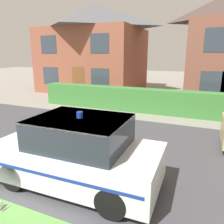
# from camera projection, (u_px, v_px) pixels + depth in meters

# --- Properties ---
(road_strip) EXTENTS (28.00, 6.69, 0.01)m
(road_strip) POSITION_uv_depth(u_px,v_px,m) (86.00, 143.00, 7.54)
(road_strip) COLOR #424247
(road_strip) RESTS_ON ground
(garden_hedge) EXTENTS (12.81, 0.83, 1.23)m
(garden_hedge) POSITION_uv_depth(u_px,v_px,m) (151.00, 101.00, 11.46)
(garden_hedge) COLOR #3D7F38
(garden_hedge) RESTS_ON ground
(police_car) EXTENTS (3.87, 1.90, 1.75)m
(police_car) POSITION_uv_depth(u_px,v_px,m) (78.00, 152.00, 5.03)
(police_car) COLOR black
(police_car) RESTS_ON road_strip
(house_left) EXTENTS (8.11, 6.47, 7.02)m
(house_left) POSITION_uv_depth(u_px,v_px,m) (93.00, 47.00, 18.21)
(house_left) COLOR #93513D
(house_left) RESTS_ON ground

